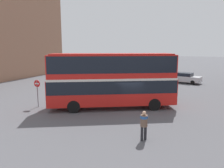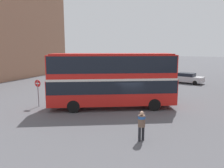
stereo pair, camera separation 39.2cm
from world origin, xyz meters
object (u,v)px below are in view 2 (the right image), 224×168
Objects in this scene: double_decker_bus at (112,77)px; parked_car_kerb_far at (187,78)px; pedestrian_foreground at (142,123)px; no_entry_sign at (38,89)px.

double_decker_bus is 17.94m from parked_car_kerb_far.
parked_car_kerb_far is at bearing 45.60° from double_decker_bus.
double_decker_bus is at bearing -92.15° from parked_car_kerb_far.
pedestrian_foreground is 22.83m from parked_car_kerb_far.
no_entry_sign is at bearing -106.35° from parked_car_kerb_far.
parked_car_kerb_far is (5.18, 17.06, -1.99)m from double_decker_bus.
parked_car_kerb_far is at bearing 58.90° from no_entry_sign.
no_entry_sign reaches higher than pedestrian_foreground.
no_entry_sign reaches higher than parked_car_kerb_far.
parked_car_kerb_far is 22.48m from no_entry_sign.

